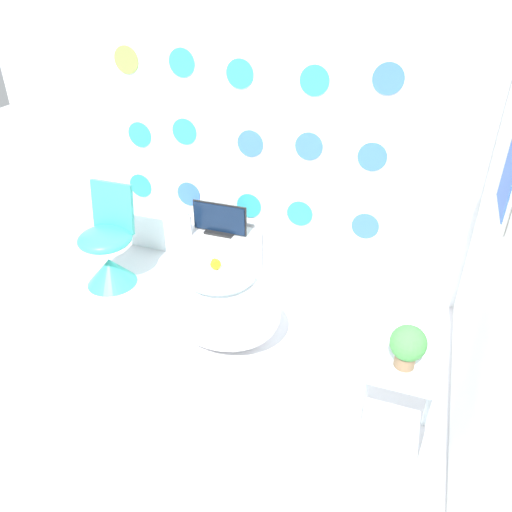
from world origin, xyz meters
name	(u,v)px	position (x,y,z in m)	size (l,w,h in m)	color
ground_plane	(111,464)	(0.00, 0.00, 0.00)	(12.00, 12.00, 0.00)	silver
wall_back_dotted	(246,120)	(0.00, 2.12, 1.30)	(4.46, 0.05, 2.60)	white
wall_right	(510,216)	(1.75, 1.05, 1.30)	(0.06, 3.10, 2.60)	silver
bathtub	(222,307)	(0.18, 1.14, 0.30)	(0.83, 0.59, 0.59)	white
rubber_duck	(215,264)	(0.14, 1.15, 0.64)	(0.07, 0.08, 0.09)	yellow
chair	(109,254)	(-0.98, 1.51, 0.27)	(0.43, 0.43, 0.84)	#38B2A3
tv_cabinet	(221,255)	(-0.15, 1.90, 0.21)	(0.60, 0.35, 0.42)	silver
tv	(220,220)	(-0.15, 1.90, 0.54)	(0.46, 0.12, 0.26)	black
vase	(186,225)	(-0.39, 1.78, 0.51)	(0.09, 0.09, 0.20)	white
side_table	(400,381)	(1.40, 0.71, 0.42)	(0.41, 0.34, 0.54)	silver
potted_plant_left	(408,345)	(1.40, 0.71, 0.68)	(0.19, 0.19, 0.25)	#8C6B4C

